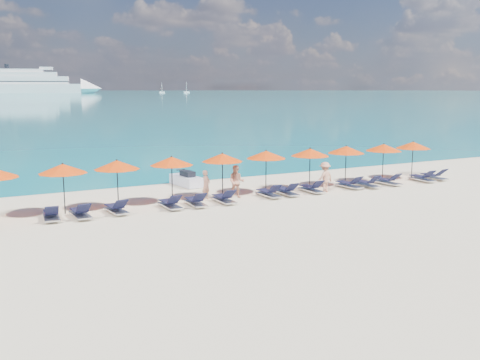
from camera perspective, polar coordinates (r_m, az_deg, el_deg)
name	(u,v)px	position (r m, az deg, el deg)	size (l,w,h in m)	color
ground	(272,218)	(22.88, 3.45, -4.11)	(1400.00, 1400.00, 0.00)	beige
cruise_ship	(39,84)	(557.94, -20.62, 9.53)	(119.04, 46.29, 32.84)	white
sailboat_near	(187,92)	(559.54, -5.73, 9.34)	(6.16, 2.05, 11.30)	white
sailboat_far	(162,92)	(556.52, -8.32, 9.28)	(5.56, 1.85, 10.19)	white
jetski	(186,180)	(30.44, -5.76, 0.03)	(1.19, 2.48, 0.85)	white
beachgoer_a	(206,185)	(26.51, -3.63, -0.55)	(0.54, 0.35, 1.47)	tan
beachgoer_b	(236,182)	(26.88, -0.38, -0.18)	(0.81, 0.47, 1.66)	tan
beachgoer_c	(325,177)	(28.66, 9.03, 0.29)	(1.05, 0.49, 1.63)	tan
umbrella_2	(63,169)	(24.55, -18.39, 1.16)	(2.10, 2.10, 2.28)	black
umbrella_3	(117,165)	(25.09, -13.00, 1.59)	(2.10, 2.10, 2.28)	black
umbrella_4	(172,161)	(25.90, -7.31, 2.02)	(2.10, 2.10, 2.28)	black
umbrella_5	(222,158)	(27.00, -1.90, 2.41)	(2.10, 2.10, 2.28)	black
umbrella_6	(266,155)	(28.19, 2.81, 2.72)	(2.10, 2.10, 2.28)	black
umbrella_7	(310,152)	(29.40, 7.49, 2.94)	(2.10, 2.10, 2.28)	black
umbrella_8	(346,150)	(31.00, 11.26, 3.19)	(2.10, 2.10, 2.28)	black
umbrella_9	(384,148)	(32.65, 15.07, 3.37)	(2.10, 2.10, 2.28)	black
umbrella_10	(413,145)	(34.53, 17.99, 3.56)	(2.10, 2.10, 2.28)	black
lounger_3	(51,215)	(23.83, -19.49, -3.52)	(0.75, 1.74, 0.66)	silver
lounger_4	(81,213)	(23.82, -16.65, -3.37)	(0.71, 1.73, 0.66)	silver
lounger_5	(116,208)	(24.25, -13.04, -2.97)	(0.79, 1.75, 0.66)	silver
lounger_6	(170,204)	(24.79, -7.45, -2.52)	(0.68, 1.72, 0.66)	silver
lounger_7	(196,201)	(25.16, -4.76, -2.29)	(0.68, 1.72, 0.66)	silver
lounger_8	(224,198)	(25.77, -1.73, -1.97)	(0.64, 1.71, 0.66)	silver
lounger_9	(269,193)	(27.14, 3.09, -1.37)	(0.69, 1.72, 0.66)	silver
lounger_10	(287,191)	(27.68, 5.00, -1.18)	(0.65, 1.71, 0.66)	silver
lounger_11	(311,188)	(28.57, 7.62, -0.88)	(0.66, 1.71, 0.66)	silver
lounger_12	(349,184)	(30.10, 11.58, -0.45)	(0.78, 1.75, 0.66)	silver
lounger_13	(367,183)	(30.59, 13.38, -0.35)	(0.78, 1.75, 0.66)	silver
lounger_14	(388,181)	(31.68, 15.49, -0.10)	(0.78, 1.75, 0.66)	silver
lounger_15	(422,178)	(33.42, 18.87, 0.23)	(0.68, 1.72, 0.66)	silver
lounger_16	(434,176)	(34.27, 19.98, 0.40)	(0.79, 1.75, 0.66)	silver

